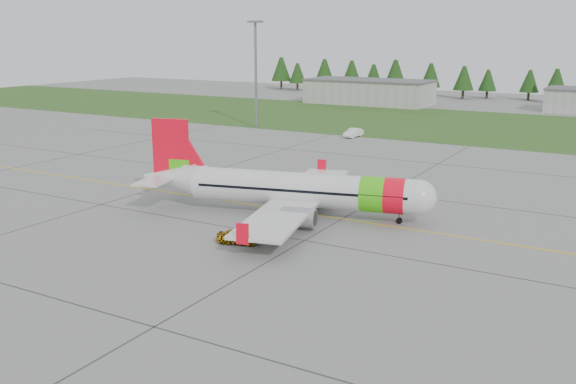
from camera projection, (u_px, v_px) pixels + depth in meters
The scene contains 9 objects.
ground at pixel (214, 225), 62.02m from camera, with size 320.00×320.00×0.00m, color gray.
aircraft at pixel (296, 190), 64.56m from camera, with size 30.46×28.62×9.36m.
follow_me_car at pixel (238, 223), 56.01m from camera, with size 1.50×1.27×3.73m, color #FCB80E.
service_van at pixel (353, 124), 114.02m from camera, with size 1.66×1.57×4.76m, color white.
grass_strip at pixel (451, 124), 131.14m from camera, with size 320.00×50.00×0.03m, color #30561E.
taxi_guideline at pixel (258, 206), 68.76m from camera, with size 120.00×0.25×0.02m, color gold.
hangar_west at pixel (369, 92), 168.48m from camera, with size 32.00×14.00×6.00m, color #A8A8A3.
floodlight_mast at pixel (256, 76), 123.93m from camera, with size 0.50×0.50×20.00m, color slate.
treeline at pixel (509, 82), 177.16m from camera, with size 160.00×8.00×10.00m, color #1C3F14, non-canonical shape.
Camera 1 is at (35.74, -48.05, 17.94)m, focal length 40.00 mm.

